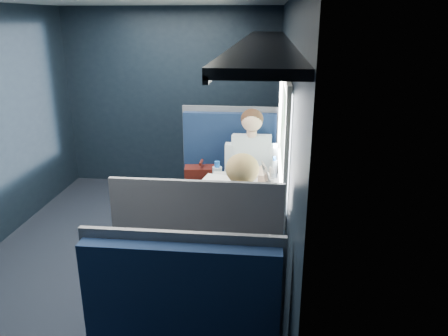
# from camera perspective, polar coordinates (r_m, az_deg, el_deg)

# --- Properties ---
(ground) EXTENTS (2.80, 4.20, 0.01)m
(ground) POSITION_cam_1_polar(r_m,az_deg,el_deg) (4.28, -12.33, -11.77)
(ground) COLOR black
(room_shell) EXTENTS (3.00, 4.40, 2.40)m
(room_shell) POSITION_cam_1_polar(r_m,az_deg,el_deg) (3.75, -13.58, 8.09)
(room_shell) COLOR black
(room_shell) RESTS_ON ground
(table) EXTENTS (0.62, 1.00, 0.74)m
(table) POSITION_cam_1_polar(r_m,az_deg,el_deg) (3.79, 2.00, -4.17)
(table) COLOR #54565E
(table) RESTS_ON ground
(seat_bay_near) EXTENTS (1.04, 0.62, 1.26)m
(seat_bay_near) POSITION_cam_1_polar(r_m,az_deg,el_deg) (4.69, 0.33, -2.63)
(seat_bay_near) COLOR #0C1936
(seat_bay_near) RESTS_ON ground
(seat_bay_far) EXTENTS (1.04, 0.62, 1.26)m
(seat_bay_far) POSITION_cam_1_polar(r_m,az_deg,el_deg) (3.16, -2.62, -14.46)
(seat_bay_far) COLOR #0C1936
(seat_bay_far) RESTS_ON ground
(seat_row_front) EXTENTS (1.04, 0.51, 1.16)m
(seat_row_front) POSITION_cam_1_polar(r_m,az_deg,el_deg) (5.57, 1.39, 0.74)
(seat_row_front) COLOR #0C1936
(seat_row_front) RESTS_ON ground
(man) EXTENTS (0.53, 0.56, 1.32)m
(man) POSITION_cam_1_polar(r_m,az_deg,el_deg) (4.42, 3.51, 0.01)
(man) COLOR black
(man) RESTS_ON ground
(woman) EXTENTS (0.53, 0.56, 1.32)m
(woman) POSITION_cam_1_polar(r_m,az_deg,el_deg) (3.12, 2.34, -8.21)
(woman) COLOR black
(woman) RESTS_ON ground
(papers) EXTENTS (0.70, 0.90, 0.01)m
(papers) POSITION_cam_1_polar(r_m,az_deg,el_deg) (3.74, 0.10, -3.17)
(papers) COLOR white
(papers) RESTS_ON table
(laptop) EXTENTS (0.29, 0.34, 0.23)m
(laptop) POSITION_cam_1_polar(r_m,az_deg,el_deg) (3.76, 4.74, -2.10)
(laptop) COLOR silver
(laptop) RESTS_ON table
(bottle_small) EXTENTS (0.06, 0.06, 0.20)m
(bottle_small) POSITION_cam_1_polar(r_m,az_deg,el_deg) (4.09, 6.57, -0.02)
(bottle_small) COLOR silver
(bottle_small) RESTS_ON table
(cup) EXTENTS (0.06, 0.06, 0.08)m
(cup) POSITION_cam_1_polar(r_m,az_deg,el_deg) (4.15, 6.37, -0.44)
(cup) COLOR white
(cup) RESTS_ON table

